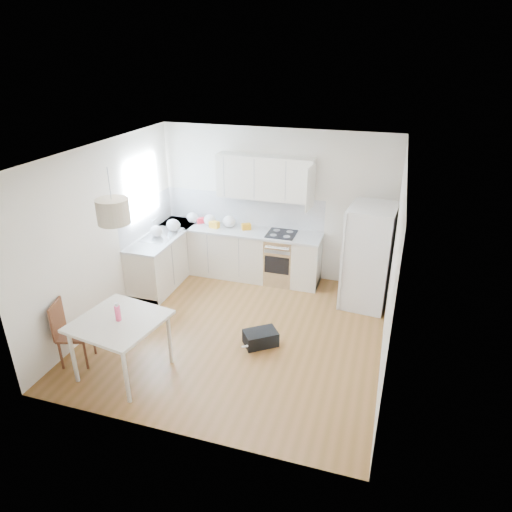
{
  "coord_description": "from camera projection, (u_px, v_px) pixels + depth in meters",
  "views": [
    {
      "loc": [
        1.97,
        -5.46,
        3.91
      ],
      "look_at": [
        0.16,
        0.4,
        1.1
      ],
      "focal_mm": 32.0,
      "sensor_mm": 36.0,
      "label": 1
    }
  ],
  "objects": [
    {
      "name": "pendant_lamp",
      "position": [
        113.0,
        211.0,
        5.29
      ],
      "size": [
        0.48,
        0.48,
        0.3
      ],
      "primitive_type": "cylinder",
      "rotation": [
        0.0,
        0.0,
        -0.32
      ],
      "color": "#C1B295",
      "rests_on": "ceiling"
    },
    {
      "name": "drink_bottle",
      "position": [
        118.0,
        312.0,
        5.66
      ],
      "size": [
        0.08,
        0.08,
        0.25
      ],
      "primitive_type": "cylinder",
      "rotation": [
        0.0,
        0.0,
        -0.15
      ],
      "color": "#F24371",
      "rests_on": "dining_table"
    },
    {
      "name": "snack_yellow",
      "position": [
        214.0,
        225.0,
        8.29
      ],
      "size": [
        0.19,
        0.14,
        0.12
      ],
      "primitive_type": "cube",
      "rotation": [
        0.0,
        0.0,
        -0.19
      ],
      "color": "gold",
      "rests_on": "counter_back"
    },
    {
      "name": "cabinets_left",
      "position": [
        166.0,
        258.0,
        8.24
      ],
      "size": [
        0.6,
        1.8,
        0.88
      ],
      "primitive_type": "cube",
      "color": "silver",
      "rests_on": "floor"
    },
    {
      "name": "grocery_bag_e",
      "position": [
        156.0,
        231.0,
        7.89
      ],
      "size": [
        0.22,
        0.19,
        0.2
      ],
      "primitive_type": "ellipsoid",
      "color": "white",
      "rests_on": "counter_left"
    },
    {
      "name": "backsplash_back",
      "position": [
        244.0,
        209.0,
        8.37
      ],
      "size": [
        3.0,
        0.01,
        0.58
      ],
      "primitive_type": "cube",
      "color": "white",
      "rests_on": "wall_back"
    },
    {
      "name": "gym_bag",
      "position": [
        261.0,
        338.0,
        6.56
      ],
      "size": [
        0.56,
        0.52,
        0.22
      ],
      "primitive_type": "cube",
      "rotation": [
        0.0,
        0.0,
        0.63
      ],
      "color": "black",
      "rests_on": "floor"
    },
    {
      "name": "grocery_bag_b",
      "position": [
        210.0,
        220.0,
        8.39
      ],
      "size": [
        0.23,
        0.19,
        0.21
      ],
      "primitive_type": "ellipsoid",
      "color": "white",
      "rests_on": "counter_back"
    },
    {
      "name": "snack_orange",
      "position": [
        246.0,
        227.0,
        8.2
      ],
      "size": [
        0.19,
        0.17,
        0.11
      ],
      "primitive_type": "cube",
      "rotation": [
        0.0,
        0.0,
        0.57
      ],
      "color": "orange",
      "rests_on": "counter_back"
    },
    {
      "name": "wall_right",
      "position": [
        393.0,
        270.0,
        5.77
      ],
      "size": [
        0.0,
        4.2,
        4.2
      ],
      "primitive_type": "plane",
      "rotation": [
        1.57,
        0.0,
        -1.57
      ],
      "color": "white",
      "rests_on": "floor"
    },
    {
      "name": "range_oven",
      "position": [
        281.0,
        259.0,
        8.22
      ],
      "size": [
        0.5,
        0.61,
        0.88
      ],
      "primitive_type": null,
      "color": "silver",
      "rests_on": "floor"
    },
    {
      "name": "floor",
      "position": [
        238.0,
        331.0,
        6.9
      ],
      "size": [
        4.2,
        4.2,
        0.0
      ],
      "primitive_type": "plane",
      "color": "brown",
      "rests_on": "ground"
    },
    {
      "name": "grocery_bag_d",
      "position": [
        173.0,
        225.0,
        8.11
      ],
      "size": [
        0.25,
        0.21,
        0.22
      ],
      "primitive_type": "ellipsoid",
      "color": "white",
      "rests_on": "counter_back"
    },
    {
      "name": "wall_back",
      "position": [
        275.0,
        205.0,
        8.16
      ],
      "size": [
        4.2,
        0.0,
        4.2
      ],
      "primitive_type": "plane",
      "rotation": [
        1.57,
        0.0,
        0.0
      ],
      "color": "white",
      "rests_on": "floor"
    },
    {
      "name": "cabinets_back",
      "position": [
        239.0,
        253.0,
        8.44
      ],
      "size": [
        3.0,
        0.6,
        0.88
      ],
      "primitive_type": "cube",
      "color": "silver",
      "rests_on": "floor"
    },
    {
      "name": "upper_cabinets",
      "position": [
        265.0,
        177.0,
        7.84
      ],
      "size": [
        1.7,
        0.32,
        0.75
      ],
      "primitive_type": "cube",
      "color": "silver",
      "rests_on": "wall_back"
    },
    {
      "name": "refrigerator",
      "position": [
        370.0,
        256.0,
        7.35
      ],
      "size": [
        0.9,
        0.92,
        1.69
      ],
      "primitive_type": null,
      "rotation": [
        0.0,
        0.0,
        -0.1
      ],
      "color": "white",
      "rests_on": "floor"
    },
    {
      "name": "counter_back",
      "position": [
        239.0,
        230.0,
        8.25
      ],
      "size": [
        3.02,
        0.64,
        0.04
      ],
      "primitive_type": "cube",
      "color": "silver",
      "rests_on": "cabinets_back"
    },
    {
      "name": "dining_table",
      "position": [
        120.0,
        326.0,
        5.76
      ],
      "size": [
        1.16,
        1.16,
        0.8
      ],
      "rotation": [
        0.0,
        0.0,
        -0.16
      ],
      "color": "beige",
      "rests_on": "floor"
    },
    {
      "name": "sink",
      "position": [
        162.0,
        235.0,
        8.0
      ],
      "size": [
        0.5,
        0.8,
        0.16
      ],
      "primitive_type": null,
      "color": "silver",
      "rests_on": "counter_left"
    },
    {
      "name": "grocery_bag_c",
      "position": [
        229.0,
        222.0,
        8.29
      ],
      "size": [
        0.24,
        0.2,
        0.22
      ],
      "primitive_type": "ellipsoid",
      "color": "white",
      "rests_on": "counter_back"
    },
    {
      "name": "window_glassblock",
      "position": [
        142.0,
        188.0,
        7.73
      ],
      "size": [
        0.02,
        1.0,
        1.0
      ],
      "primitive_type": "cube",
      "color": "#BFE0F9",
      "rests_on": "wall_left"
    },
    {
      "name": "counter_left",
      "position": [
        163.0,
        235.0,
        8.05
      ],
      "size": [
        0.64,
        1.82,
        0.04
      ],
      "primitive_type": "cube",
      "color": "silver",
      "rests_on": "cabinets_left"
    },
    {
      "name": "ceiling",
      "position": [
        235.0,
        153.0,
        5.77
      ],
      "size": [
        4.2,
        4.2,
        0.0
      ],
      "primitive_type": "plane",
      "rotation": [
        3.14,
        0.0,
        0.0
      ],
      "color": "white",
      "rests_on": "wall_back"
    },
    {
      "name": "grocery_bag_a",
      "position": [
        193.0,
        218.0,
        8.5
      ],
      "size": [
        0.22,
        0.19,
        0.2
      ],
      "primitive_type": "ellipsoid",
      "color": "white",
      "rests_on": "counter_back"
    },
    {
      "name": "wall_left",
      "position": [
        106.0,
        233.0,
        6.9
      ],
      "size": [
        0.0,
        4.2,
        4.2
      ],
      "primitive_type": "plane",
      "rotation": [
        1.57,
        0.0,
        1.57
      ],
      "color": "white",
      "rests_on": "floor"
    },
    {
      "name": "snack_red",
      "position": [
        201.0,
        220.0,
        8.51
      ],
      "size": [
        0.17,
        0.15,
        0.1
      ],
      "primitive_type": "cube",
      "rotation": [
        0.0,
        0.0,
        0.56
      ],
      "color": "red",
      "rests_on": "counter_back"
    },
    {
      "name": "dining_chair",
      "position": [
        75.0,
        333.0,
        6.06
      ],
      "size": [
        0.48,
        0.48,
        0.92
      ],
      "primitive_type": null,
      "rotation": [
        0.0,
        0.0,
        0.3
      ],
      "color": "#452314",
      "rests_on": "floor"
    },
    {
      "name": "backsplash_left",
      "position": [
        147.0,
        217.0,
        8.0
      ],
      "size": [
        0.01,
        1.8,
        0.58
      ],
      "primitive_type": "cube",
      "color": "white",
      "rests_on": "wall_left"
    }
  ]
}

